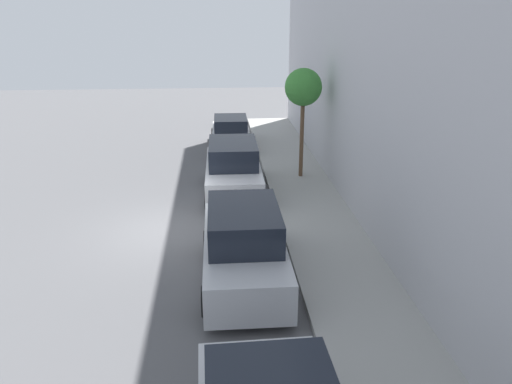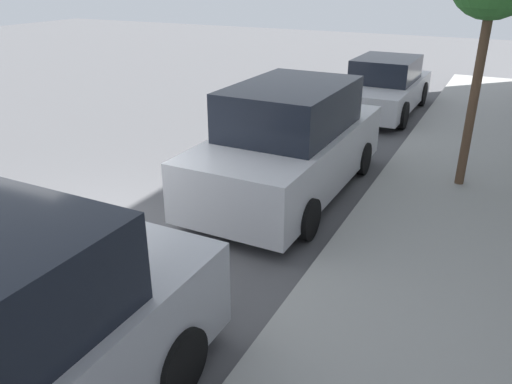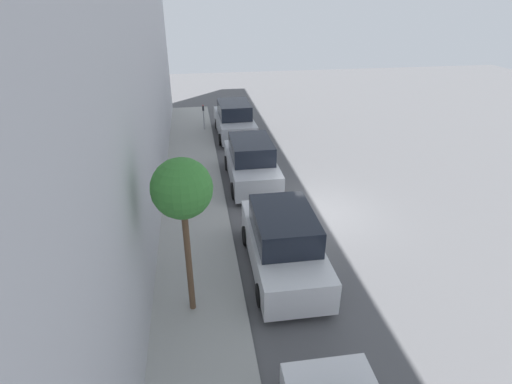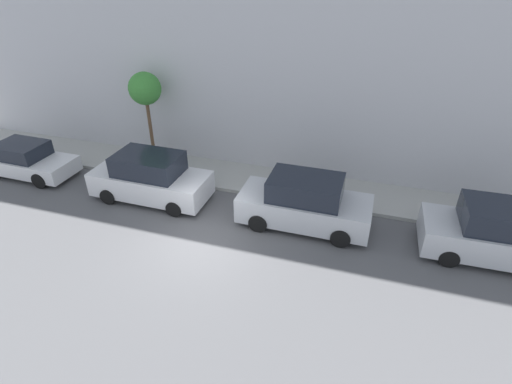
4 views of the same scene
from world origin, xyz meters
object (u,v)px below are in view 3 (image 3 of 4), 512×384
parked_suv_nearest (234,120)px  parked_suv_third (283,243)px  parking_meter_near (203,115)px  street_tree (182,190)px  parked_suv_second (251,163)px

parked_suv_nearest → parked_suv_third: (-0.07, 12.81, -0.00)m
parking_meter_near → street_tree: size_ratio=0.35×
parked_suv_nearest → street_tree: street_tree is taller
parked_suv_nearest → street_tree: (2.70, 14.28, 2.72)m
parking_meter_near → street_tree: 15.58m
parking_meter_near → street_tree: bearing=86.4°
parked_suv_second → street_tree: (2.74, 7.82, 2.72)m
parked_suv_second → street_tree: size_ratio=1.13×
parked_suv_third → street_tree: bearing=28.0°
parked_suv_second → parked_suv_third: 6.35m
parking_meter_near → street_tree: street_tree is taller
parked_suv_second → parking_meter_near: parked_suv_second is taller
parked_suv_nearest → parking_meter_near: (1.74, -1.05, 0.13)m
parked_suv_nearest → parked_suv_second: 6.46m
parking_meter_near → parked_suv_second: bearing=103.3°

